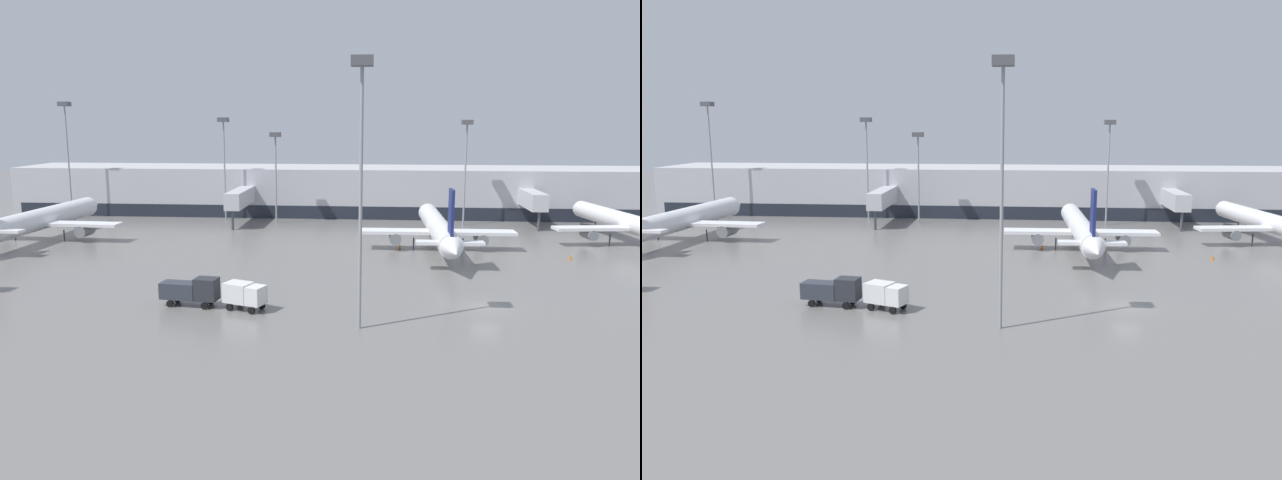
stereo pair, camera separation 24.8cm
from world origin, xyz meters
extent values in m
plane|color=slate|center=(0.00, 0.00, 0.00)|extent=(320.00, 320.00, 0.00)
cube|color=#B2B2B7|center=(0.00, 62.00, 4.50)|extent=(160.00, 16.00, 9.00)
cube|color=#1E232D|center=(0.00, 53.95, 1.20)|extent=(156.80, 0.10, 2.40)
cube|color=#BCBCC1|center=(15.84, 48.69, 4.60)|extent=(2.60, 10.62, 2.80)
cylinder|color=#3F4247|center=(15.84, 43.98, 1.60)|extent=(0.44, 0.44, 3.20)
cube|color=#BCBCC1|center=(-34.23, 47.17, 4.60)|extent=(2.60, 13.66, 2.80)
cylinder|color=#3F4247|center=(-34.23, 40.94, 1.60)|extent=(0.44, 0.44, 3.20)
cylinder|color=white|center=(-60.78, 30.02, 3.23)|extent=(4.22, 27.89, 3.17)
cone|color=white|center=(-60.19, 45.65, 3.23)|extent=(3.14, 3.60, 3.01)
cube|color=white|center=(-60.80, 29.33, 2.59)|extent=(24.70, 3.97, 0.44)
cylinder|color=slate|center=(-67.69, 29.59, 1.63)|extent=(1.87, 3.41, 1.74)
cylinder|color=slate|center=(-53.92, 29.07, 1.63)|extent=(1.87, 3.41, 1.74)
cylinder|color=#2D2D33|center=(-60.44, 39.04, 0.90)|extent=(0.20, 0.20, 1.80)
cylinder|color=#2D2D33|center=(-64.76, 28.78, 0.90)|extent=(0.20, 0.20, 1.80)
cylinder|color=#2D2D33|center=(-56.90, 28.48, 0.90)|extent=(0.20, 0.20, 1.80)
cylinder|color=white|center=(-2.05, 28.02, 3.11)|extent=(3.37, 28.65, 2.94)
cone|color=white|center=(-2.29, 43.94, 3.11)|extent=(2.84, 3.27, 2.79)
cone|color=white|center=(-1.80, 11.52, 3.11)|extent=(2.71, 4.44, 2.64)
cube|color=white|center=(-2.04, 27.30, 2.53)|extent=(21.18, 3.43, 0.44)
cube|color=white|center=(-1.85, 14.86, 3.41)|extent=(8.06, 1.86, 0.35)
cube|color=navy|center=(-1.85, 14.86, 6.90)|extent=(0.40, 2.80, 5.80)
cylinder|color=slate|center=(-7.96, 27.21, 1.64)|extent=(1.67, 3.44, 1.61)
cylinder|color=slate|center=(3.88, 27.39, 1.64)|extent=(1.67, 3.44, 1.61)
cylinder|color=#2D2D33|center=(-2.19, 37.32, 0.90)|extent=(0.20, 0.20, 1.79)
cylinder|color=#2D2D33|center=(-5.41, 26.54, 0.90)|extent=(0.20, 0.20, 1.79)
cylinder|color=#2D2D33|center=(1.35, 26.64, 0.90)|extent=(0.20, 0.20, 1.79)
cylinder|color=white|center=(26.19, 33.92, 3.07)|extent=(6.97, 31.43, 2.71)
cone|color=white|center=(23.84, 50.92, 3.07)|extent=(2.95, 3.30, 2.57)
cube|color=white|center=(26.30, 33.14, 2.53)|extent=(23.13, 5.83, 0.44)
cylinder|color=slate|center=(19.92, 32.26, 1.71)|extent=(1.88, 3.16, 1.49)
cylinder|color=#2D2D33|center=(24.80, 44.01, 0.92)|extent=(0.20, 0.20, 1.85)
cylinder|color=#2D2D33|center=(22.76, 31.86, 0.92)|extent=(0.20, 0.20, 1.85)
cube|color=silver|center=(-23.67, -2.72, 1.64)|extent=(2.98, 2.74, 1.87)
cube|color=silver|center=(-21.85, -3.43, 1.57)|extent=(2.07, 2.30, 1.75)
cylinder|color=black|center=(-21.46, -2.62, 0.35)|extent=(0.74, 0.49, 0.70)
cylinder|color=black|center=(-22.12, -4.29, 0.35)|extent=(0.74, 0.49, 0.70)
cylinder|color=black|center=(-23.74, -1.73, 0.35)|extent=(0.74, 0.49, 0.70)
cylinder|color=black|center=(-24.39, -3.40, 0.35)|extent=(0.74, 0.49, 0.70)
cube|color=#2D333D|center=(-29.64, -2.01, 1.49)|extent=(3.71, 2.28, 1.59)
cube|color=#26282D|center=(-26.84, -2.37, 1.77)|extent=(2.35, 2.02, 2.15)
cylinder|color=black|center=(-26.65, -1.55, 0.35)|extent=(0.73, 0.34, 0.70)
cylinder|color=black|center=(-26.86, -3.20, 0.35)|extent=(0.73, 0.34, 0.70)
cylinder|color=black|center=(-30.15, -1.10, 0.35)|extent=(0.73, 0.34, 0.70)
cylinder|color=black|center=(-30.36, -2.76, 0.35)|extent=(0.73, 0.34, 0.70)
cone|color=orange|center=(14.43, 22.17, 0.38)|extent=(0.38, 0.38, 0.77)
cone|color=orange|center=(-7.25, 27.47, 0.34)|extent=(0.48, 0.48, 0.68)
cylinder|color=gray|center=(-38.03, 51.99, 8.78)|extent=(0.30, 0.30, 17.56)
cube|color=#4C4C51|center=(-38.03, 51.99, 17.96)|extent=(1.80, 1.80, 0.80)
cylinder|color=gray|center=(-66.60, 50.57, 10.17)|extent=(0.30, 0.30, 20.34)
cube|color=#4C4C51|center=(-66.60, 50.57, 20.74)|extent=(1.80, 1.80, 0.80)
cylinder|color=gray|center=(4.43, 49.22, 8.56)|extent=(0.30, 0.30, 17.12)
cube|color=#4C4C51|center=(4.43, 49.22, 17.52)|extent=(1.80, 1.80, 0.80)
cylinder|color=gray|center=(-28.13, 48.57, 7.52)|extent=(0.30, 0.30, 15.03)
cube|color=#4C4C51|center=(-28.13, 48.57, 15.43)|extent=(1.80, 1.80, 0.80)
cylinder|color=gray|center=(-12.04, -7.45, 10.97)|extent=(0.30, 0.30, 21.95)
cube|color=#4C4C51|center=(-12.04, -7.45, 22.35)|extent=(1.80, 1.80, 0.80)
camera|label=1|loc=(-10.88, -59.07, 17.53)|focal=35.00mm
camera|label=2|loc=(-10.63, -59.04, 17.53)|focal=35.00mm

